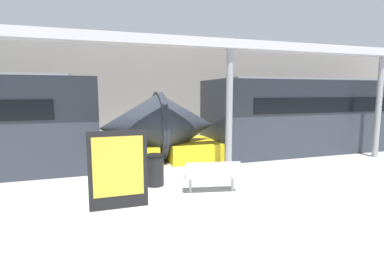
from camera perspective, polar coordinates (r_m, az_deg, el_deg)
name	(u,v)px	position (r m, az deg, el deg)	size (l,w,h in m)	color
ground_plane	(251,213)	(6.86, 11.16, -14.90)	(60.00, 60.00, 0.00)	#B2AFA8
station_wall	(154,94)	(16.58, -7.33, 7.17)	(56.00, 0.20, 5.00)	gray
train_left	(329,116)	(15.25, 24.57, 2.82)	(16.06, 2.93, 3.20)	#2D333D
bench_near	(212,174)	(7.84, 3.89, -8.00)	(1.47, 0.71, 0.85)	#ADB2B7
trash_bin	(155,170)	(8.52, -7.11, -7.18)	(0.53, 0.53, 0.88)	black
poster_board	(118,170)	(6.90, -13.85, -6.99)	(1.30, 0.07, 1.78)	black
support_column_near	(229,111)	(9.97, 7.09, 3.99)	(0.22, 0.22, 3.98)	gray
support_column_far	(378,108)	(14.07, 31.98, 3.94)	(0.22, 0.22, 3.98)	gray
canopy_beam	(230,45)	(10.07, 7.30, 16.18)	(28.00, 0.60, 0.28)	#B7B7BC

